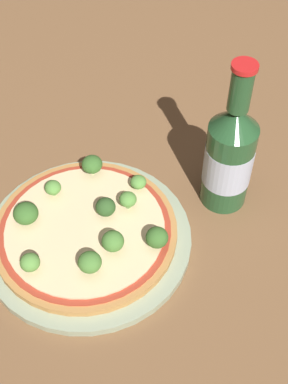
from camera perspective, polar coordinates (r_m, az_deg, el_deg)
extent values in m
plane|color=brown|center=(0.74, -6.16, -4.95)|extent=(3.00, 3.00, 0.00)
cylinder|color=#93A384|center=(0.73, -6.08, -5.01)|extent=(0.28, 0.28, 0.01)
cylinder|color=#B77F42|center=(0.72, -6.04, -3.99)|extent=(0.25, 0.25, 0.01)
cylinder|color=#A83823|center=(0.72, -6.07, -3.71)|extent=(0.23, 0.23, 0.00)
cylinder|color=beige|center=(0.72, -6.08, -3.66)|extent=(0.21, 0.21, 0.00)
cylinder|color=#6B8E51|center=(0.73, -1.71, -1.32)|extent=(0.01, 0.01, 0.01)
ellipsoid|color=#568E3D|center=(0.72, -1.72, -0.78)|extent=(0.02, 0.02, 0.02)
cylinder|color=#6B8E51|center=(0.68, -11.92, -7.86)|extent=(0.01, 0.01, 0.01)
ellipsoid|color=#568E3D|center=(0.68, -12.07, -7.35)|extent=(0.03, 0.03, 0.02)
cylinder|color=#6B8E51|center=(0.69, 1.37, -5.44)|extent=(0.01, 0.01, 0.01)
ellipsoid|color=#386628|center=(0.68, 1.39, -4.87)|extent=(0.03, 0.03, 0.03)
cylinder|color=#6B8E51|center=(0.73, -12.36, -2.77)|extent=(0.01, 0.01, 0.01)
ellipsoid|color=#386628|center=(0.72, -12.50, -2.23)|extent=(0.03, 0.03, 0.03)
cylinder|color=#6B8E51|center=(0.77, -5.50, 2.37)|extent=(0.01, 0.01, 0.01)
ellipsoid|color=#386628|center=(0.77, -5.56, 2.97)|extent=(0.03, 0.03, 0.02)
cylinder|color=#6B8E51|center=(0.72, -3.98, -2.24)|extent=(0.01, 0.01, 0.01)
ellipsoid|color=#2D5123|center=(0.71, -4.03, -1.70)|extent=(0.03, 0.03, 0.03)
cylinder|color=#6B8E51|center=(0.67, -5.72, -8.03)|extent=(0.01, 0.01, 0.01)
ellipsoid|color=#477A33|center=(0.66, -5.80, -7.46)|extent=(0.03, 0.03, 0.02)
cylinder|color=#6B8E51|center=(0.76, -9.30, 0.18)|extent=(0.01, 0.01, 0.01)
ellipsoid|color=#568E3D|center=(0.75, -9.39, 0.65)|extent=(0.02, 0.02, 0.02)
cylinder|color=#6B8E51|center=(0.75, -0.60, 0.64)|extent=(0.01, 0.01, 0.01)
ellipsoid|color=#568E3D|center=(0.75, -0.61, 1.07)|extent=(0.02, 0.02, 0.02)
cylinder|color=#6B8E51|center=(0.69, -3.30, -5.86)|extent=(0.01, 0.01, 0.01)
ellipsoid|color=#477A33|center=(0.68, -3.35, -5.26)|extent=(0.03, 0.03, 0.03)
cylinder|color=#234C28|center=(0.74, 8.92, 2.89)|extent=(0.07, 0.07, 0.14)
cylinder|color=#B2BCD1|center=(0.73, 8.94, 3.04)|extent=(0.07, 0.07, 0.06)
cone|color=#234C28|center=(0.68, 9.76, 7.72)|extent=(0.07, 0.07, 0.03)
cylinder|color=#234C28|center=(0.65, 10.30, 10.72)|extent=(0.03, 0.03, 0.06)
cylinder|color=red|center=(0.63, 10.71, 13.03)|extent=(0.03, 0.03, 0.01)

